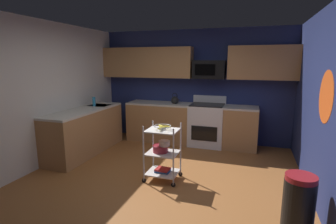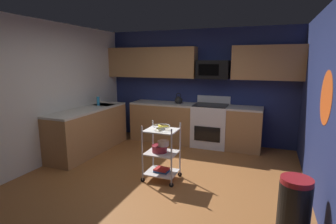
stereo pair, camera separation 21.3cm
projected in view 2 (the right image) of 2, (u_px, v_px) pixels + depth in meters
The scene contains 17 objects.
floor at pixel (157, 183), 4.14m from camera, with size 4.40×4.80×0.04m, color #995B2D.
wall_back at pixel (198, 86), 6.11m from camera, with size 4.52×0.06×2.60m, color navy.
wall_left at pixel (43, 94), 4.68m from camera, with size 0.06×4.80×2.60m, color silver.
wall_right at pixel (328, 111), 3.10m from camera, with size 0.06×4.80×2.60m, color navy.
wall_flower_decal at pixel (326, 98), 3.10m from camera, with size 0.66×0.66×0.00m, color #E5591E.
counter_run at pixel (153, 126), 5.77m from camera, with size 3.69×2.59×0.92m.
oven_range at pixel (210, 125), 5.83m from camera, with size 0.76×0.65×1.10m.
upper_cabinets at pixel (193, 63), 5.86m from camera, with size 4.40×0.33×0.70m.
microwave at pixel (213, 70), 5.70m from camera, with size 0.70×0.39×0.40m.
rolling_cart at pixel (162, 153), 4.14m from camera, with size 0.55×0.43×0.91m.
fruit_bowl at pixel (161, 127), 4.05m from camera, with size 0.27×0.27×0.07m.
mixing_bowl_large at pixel (160, 148), 4.13m from camera, with size 0.25×0.25×0.11m.
mixing_bowl_small at pixel (163, 143), 4.08m from camera, with size 0.18×0.18×0.08m.
book_stack at pixel (162, 170), 4.19m from camera, with size 0.23×0.20×0.05m.
kettle at pixel (179, 100), 6.00m from camera, with size 0.21×0.18×0.26m.
dish_soap_bottle at pixel (98, 101), 5.72m from camera, with size 0.06×0.06×0.20m, color #2D8CBF.
trash_can at pixel (294, 207), 2.82m from camera, with size 0.34×0.42×0.66m.
Camera 2 is at (1.55, -3.53, 1.88)m, focal length 27.82 mm.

